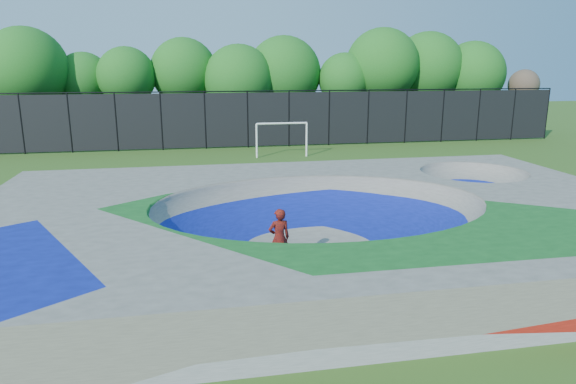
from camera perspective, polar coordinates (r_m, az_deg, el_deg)
name	(u,v)px	position (r m, az deg, el deg)	size (l,w,h in m)	color
ground	(319,245)	(17.16, 3.50, -5.88)	(120.00, 120.00, 0.00)	#2E5317
skate_deck	(320,223)	(16.92, 3.53, -3.49)	(22.00, 14.00, 1.50)	gray
skater	(279,238)	(15.02, -0.98, -5.16)	(0.65, 0.43, 1.79)	#B01D0E
skateboard	(279,266)	(15.33, -0.97, -8.23)	(0.78, 0.22, 0.05)	black
soccer_goal	(282,133)	(33.10, -0.69, 6.57)	(3.38, 0.12, 2.24)	white
fence	(248,118)	(37.04, -4.50, 8.16)	(48.09, 0.09, 4.04)	black
treeline	(233,73)	(41.54, -6.18, 13.03)	(51.94, 7.74, 8.74)	#402820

